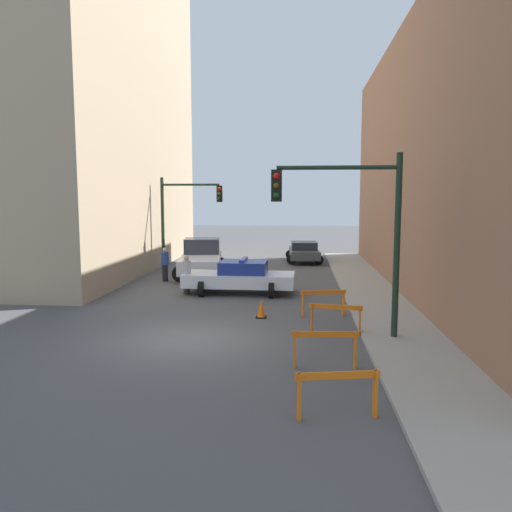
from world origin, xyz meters
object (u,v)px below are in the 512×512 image
Objects in this scene: pedestrian_corner at (165,264)px; traffic_light_far at (182,210)px; police_car at (240,277)px; barrier_mid at (325,343)px; traffic_cone at (261,309)px; barrier_corner at (323,298)px; pedestrian_crossing at (187,274)px; barrier_front at (338,387)px; barrier_back at (336,314)px; traffic_light_near at (355,217)px; parked_car_near at (304,251)px; white_truck at (201,258)px.

traffic_light_far is at bearing -11.14° from pedestrian_corner.
police_car is 9.72m from barrier_mid.
barrier_mid is at bearing -68.77° from traffic_cone.
pedestrian_corner reaches higher than police_car.
pedestrian_corner is 1.04× the size of barrier_mid.
barrier_corner is 2.20m from traffic_cone.
pedestrian_crossing is 6.59m from barrier_corner.
barrier_back is (0.38, 5.86, 0.00)m from barrier_front.
barrier_corner is (0.21, 5.38, 0.00)m from barrier_mid.
parked_car_near is (-1.25, 17.60, -2.86)m from traffic_light_near.
barrier_corner is (-0.72, 2.86, -2.91)m from traffic_light_near.
pedestrian_corner reaches higher than parked_car_near.
white_truck is at bearing 124.80° from barrier_corner.
pedestrian_crossing is (-6.31, 6.32, -2.67)m from traffic_light_near.
traffic_light_near is 9.32m from pedestrian_crossing.
barrier_mid and barrier_corner have the same top height.
parked_car_near is 2.74× the size of barrier_mid.
barrier_mid is (3.14, -9.20, -0.11)m from police_car.
traffic_light_near is at bearing 131.29° from pedestrian_crossing.
barrier_back is at bearing 129.47° from traffic_light_near.
traffic_light_near is 4.14m from barrier_corner.
barrier_front reaches higher than traffic_cone.
police_car is at bearing 131.21° from barrier_corner.
traffic_light_far reaches higher than barrier_corner.
police_car is at bearing 105.05° from barrier_front.
traffic_light_far is 1.19× the size of parked_car_near.
barrier_back is (-0.46, 0.56, -2.91)m from traffic_light_near.
pedestrian_corner is at bearing -133.67° from white_truck.
barrier_corner is 2.40× the size of traffic_cone.
barrier_back is at bearing -90.07° from parked_car_near.
traffic_light_near is 15.18m from traffic_light_far.
traffic_cone is (-2.00, 7.72, -0.30)m from barrier_front.
pedestrian_corner is 8.85m from traffic_cone.
pedestrian_corner is 1.05× the size of barrier_front.
traffic_light_near is at bearing 69.76° from barrier_mid.
traffic_light_near is 3.96m from barrier_mid.
traffic_light_near is at bearing -40.34° from traffic_cone.
barrier_back is (7.57, -12.32, -2.78)m from traffic_light_far.
parked_car_near is 22.90m from barrier_front.
barrier_back is at bearing -148.32° from police_car.
traffic_light_far is 3.25× the size of barrier_mid.
police_car is 0.84× the size of white_truck.
white_truck is at bearing 109.24° from barrier_front.
barrier_back is at bearing -58.44° from traffic_light_far.
barrier_mid is at bearing 117.67° from pedestrian_crossing.
police_car is (3.96, -6.20, -2.67)m from traffic_light_far.
traffic_light_far reaches higher than barrier_back.
parked_car_near is 14.75m from barrier_corner.
barrier_mid is at bearing -158.80° from pedestrian_corner.
white_truck is 10.48m from barrier_corner.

